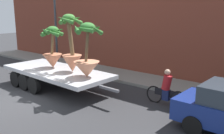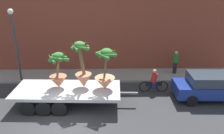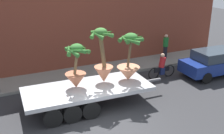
{
  "view_description": "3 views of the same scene",
  "coord_description": "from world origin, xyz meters",
  "px_view_note": "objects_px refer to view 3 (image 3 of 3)",
  "views": [
    {
      "loc": [
        9.48,
        -5.22,
        3.83
      ],
      "look_at": [
        2.85,
        2.94,
        1.41
      ],
      "focal_mm": 40.18,
      "sensor_mm": 36.0,
      "label": 1
    },
    {
      "loc": [
        2.21,
        -8.8,
        6.62
      ],
      "look_at": [
        2.46,
        2.93,
        1.99
      ],
      "focal_mm": 35.4,
      "sensor_mm": 36.0,
      "label": 2
    },
    {
      "loc": [
        -3.86,
        -8.58,
        6.2
      ],
      "look_at": [
        1.14,
        2.12,
        1.81
      ],
      "focal_mm": 43.45,
      "sensor_mm": 36.0,
      "label": 3
    }
  ],
  "objects_px": {
    "potted_palm_rear": "(129,63)",
    "potted_palm_front": "(76,70)",
    "parked_car": "(216,62)",
    "potted_palm_middle": "(103,62)",
    "cyclist": "(162,67)",
    "flatbed_trailer": "(83,92)",
    "pedestrian_near_gate": "(166,46)"
  },
  "relations": [
    {
      "from": "potted_palm_rear",
      "to": "pedestrian_near_gate",
      "type": "bearing_deg",
      "value": 38.55
    },
    {
      "from": "potted_palm_rear",
      "to": "pedestrian_near_gate",
      "type": "relative_size",
      "value": 1.36
    },
    {
      "from": "potted_palm_rear",
      "to": "cyclist",
      "type": "height_order",
      "value": "potted_palm_rear"
    },
    {
      "from": "cyclist",
      "to": "pedestrian_near_gate",
      "type": "height_order",
      "value": "pedestrian_near_gate"
    },
    {
      "from": "pedestrian_near_gate",
      "to": "flatbed_trailer",
      "type": "bearing_deg",
      "value": -151.66
    },
    {
      "from": "potted_palm_middle",
      "to": "potted_palm_front",
      "type": "bearing_deg",
      "value": -178.07
    },
    {
      "from": "cyclist",
      "to": "flatbed_trailer",
      "type": "bearing_deg",
      "value": -165.12
    },
    {
      "from": "parked_car",
      "to": "potted_palm_middle",
      "type": "bearing_deg",
      "value": -178.34
    },
    {
      "from": "potted_palm_front",
      "to": "parked_car",
      "type": "height_order",
      "value": "potted_palm_front"
    },
    {
      "from": "flatbed_trailer",
      "to": "cyclist",
      "type": "relative_size",
      "value": 3.76
    },
    {
      "from": "potted_palm_rear",
      "to": "flatbed_trailer",
      "type": "bearing_deg",
      "value": 179.3
    },
    {
      "from": "flatbed_trailer",
      "to": "potted_palm_middle",
      "type": "height_order",
      "value": "potted_palm_middle"
    },
    {
      "from": "potted_palm_rear",
      "to": "potted_palm_front",
      "type": "height_order",
      "value": "potted_palm_rear"
    },
    {
      "from": "cyclist",
      "to": "parked_car",
      "type": "height_order",
      "value": "parked_car"
    },
    {
      "from": "potted_palm_rear",
      "to": "potted_palm_front",
      "type": "relative_size",
      "value": 1.13
    },
    {
      "from": "flatbed_trailer",
      "to": "cyclist",
      "type": "distance_m",
      "value": 5.6
    },
    {
      "from": "potted_palm_rear",
      "to": "parked_car",
      "type": "height_order",
      "value": "potted_palm_rear"
    },
    {
      "from": "parked_car",
      "to": "flatbed_trailer",
      "type": "bearing_deg",
      "value": -177.06
    },
    {
      "from": "potted_palm_rear",
      "to": "cyclist",
      "type": "distance_m",
      "value": 3.56
    },
    {
      "from": "parked_car",
      "to": "pedestrian_near_gate",
      "type": "relative_size",
      "value": 2.65
    },
    {
      "from": "potted_palm_front",
      "to": "pedestrian_near_gate",
      "type": "height_order",
      "value": "potted_palm_front"
    },
    {
      "from": "flatbed_trailer",
      "to": "potted_palm_rear",
      "type": "relative_size",
      "value": 2.96
    },
    {
      "from": "potted_palm_middle",
      "to": "parked_car",
      "type": "bearing_deg",
      "value": 1.66
    },
    {
      "from": "potted_palm_middle",
      "to": "potted_palm_front",
      "type": "distance_m",
      "value": 1.34
    },
    {
      "from": "flatbed_trailer",
      "to": "potted_palm_middle",
      "type": "bearing_deg",
      "value": 11.29
    },
    {
      "from": "flatbed_trailer",
      "to": "parked_car",
      "type": "relative_size",
      "value": 1.52
    },
    {
      "from": "parked_car",
      "to": "pedestrian_near_gate",
      "type": "height_order",
      "value": "pedestrian_near_gate"
    },
    {
      "from": "potted_palm_front",
      "to": "parked_car",
      "type": "relative_size",
      "value": 0.46
    },
    {
      "from": "potted_palm_rear",
      "to": "potted_palm_middle",
      "type": "bearing_deg",
      "value": 168.48
    },
    {
      "from": "flatbed_trailer",
      "to": "potted_palm_front",
      "type": "distance_m",
      "value": 1.12
    },
    {
      "from": "flatbed_trailer",
      "to": "pedestrian_near_gate",
      "type": "distance_m",
      "value": 8.51
    },
    {
      "from": "flatbed_trailer",
      "to": "potted_palm_middle",
      "type": "xyz_separation_m",
      "value": [
        1.13,
        0.23,
        1.24
      ]
    }
  ]
}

